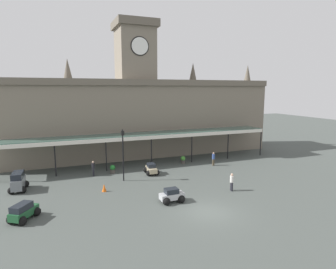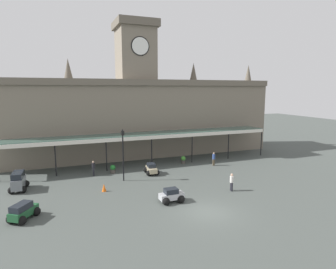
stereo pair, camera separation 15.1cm
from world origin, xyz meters
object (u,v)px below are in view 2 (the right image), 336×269
car_green_estate (23,212)px  car_grey_van (19,182)px  pedestrian_beside_cars (214,158)px  planter_near_kerb (183,160)px  car_silver_sedan (171,196)px  pedestrian_crossing_forecourt (232,181)px  car_beige_sedan (151,170)px  victorian_lamppost (123,149)px  planter_by_canopy (113,169)px  traffic_cone (104,188)px  pedestrian_near_entrance (93,168)px

car_green_estate → car_grey_van: size_ratio=0.99×
pedestrian_beside_cars → planter_near_kerb: 3.88m
car_silver_sedan → pedestrian_crossing_forecourt: pedestrian_crossing_forecourt is taller
car_beige_sedan → car_grey_van: 13.22m
car_silver_sedan → pedestrian_crossing_forecourt: (6.22, 0.45, 0.41)m
pedestrian_beside_cars → victorian_lamppost: 12.11m
pedestrian_crossing_forecourt → planter_by_canopy: size_ratio=1.74×
traffic_cone → planter_near_kerb: bearing=30.7°
car_silver_sedan → traffic_cone: 6.73m
pedestrian_beside_cars → planter_near_kerb: pedestrian_beside_cars is taller
car_grey_van → pedestrian_beside_cars: car_grey_van is taller
pedestrian_beside_cars → planter_by_canopy: (-12.30, 1.25, -0.42)m
victorian_lamppost → planter_near_kerb: size_ratio=5.61×
car_silver_sedan → victorian_lamppost: bearing=109.8°
car_silver_sedan → traffic_cone: size_ratio=2.88×
car_green_estate → car_grey_van: (-1.06, 6.91, 0.24)m
car_green_estate → car_silver_sedan: car_green_estate is taller
victorian_lamppost → pedestrian_crossing_forecourt: bearing=-37.0°
victorian_lamppost → planter_by_canopy: bearing=100.5°
car_silver_sedan → planter_near_kerb: 12.67m
car_beige_sedan → pedestrian_beside_cars: bearing=4.2°
pedestrian_near_entrance → pedestrian_crossing_forecourt: same height
pedestrian_crossing_forecourt → planter_near_kerb: (-0.15, 10.67, -0.42)m
victorian_lamppost → car_green_estate: bearing=-144.7°
car_green_estate → pedestrian_crossing_forecourt: pedestrian_crossing_forecourt is taller
car_grey_van → traffic_cone: size_ratio=3.42×
car_grey_van → pedestrian_crossing_forecourt: 19.94m
pedestrian_beside_cars → traffic_cone: pedestrian_beside_cars is taller
planter_by_canopy → car_green_estate: bearing=-131.4°
pedestrian_beside_cars → victorian_lamppost: bearing=-171.1°
car_grey_van → victorian_lamppost: victorian_lamppost is taller
car_silver_sedan → car_grey_van: size_ratio=0.84×
car_grey_van → planter_by_canopy: bearing=14.3°
traffic_cone → victorian_lamppost: bearing=45.6°
car_green_estate → pedestrian_beside_cars: (20.47, 8.01, 0.34)m
car_beige_sedan → victorian_lamppost: 4.59m
pedestrian_beside_cars → planter_near_kerb: (-3.13, 2.25, -0.42)m
car_silver_sedan → planter_by_canopy: 10.58m
car_green_estate → car_beige_sedan: bearing=31.3°
traffic_cone → car_grey_van: bearing=156.8°
car_beige_sedan → pedestrian_near_entrance: size_ratio=1.26×
pedestrian_near_entrance → planter_by_canopy: 2.19m
victorian_lamppost → planter_near_kerb: 9.93m
car_beige_sedan → pedestrian_beside_cars: pedestrian_beside_cars is taller
pedestrian_beside_cars → pedestrian_crossing_forecourt: size_ratio=1.00×
car_green_estate → planter_by_canopy: 12.35m
pedestrian_near_entrance → victorian_lamppost: victorian_lamppost is taller
pedestrian_crossing_forecourt → car_silver_sedan: bearing=-175.9°
pedestrian_beside_cars → traffic_cone: size_ratio=2.34×
car_grey_van → planter_by_canopy: car_grey_van is taller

